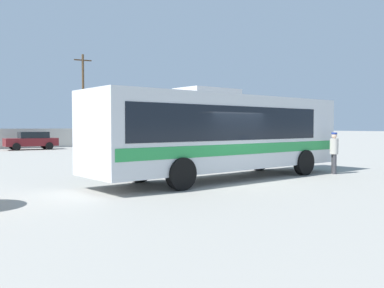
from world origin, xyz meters
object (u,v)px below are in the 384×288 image
Objects in this scene: parked_car_third_maroon at (32,140)px; utility_pole_near at (83,98)px; attendant_by_bus_door at (334,150)px; coach_bus_silver_green at (221,131)px.

utility_pole_near is (6.68, 4.82, 4.11)m from parked_car_third_maroon.
attendant_by_bus_door reaches higher than parked_car_third_maroon.
attendant_by_bus_door is at bearing -17.59° from coach_bus_silver_green.
parked_car_third_maroon is at bearing -144.23° from utility_pole_near.
utility_pole_near is at bearing 86.47° from attendant_by_bus_door.
utility_pole_near reaches higher than attendant_by_bus_door.
parked_car_third_maroon is 0.46× the size of utility_pole_near.
attendant_by_bus_door is at bearing -93.53° from utility_pole_near.
parked_car_third_maroon is at bearing 100.17° from attendant_by_bus_door.
parked_car_third_maroon is (0.18, 24.93, -1.01)m from coach_bus_silver_green.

